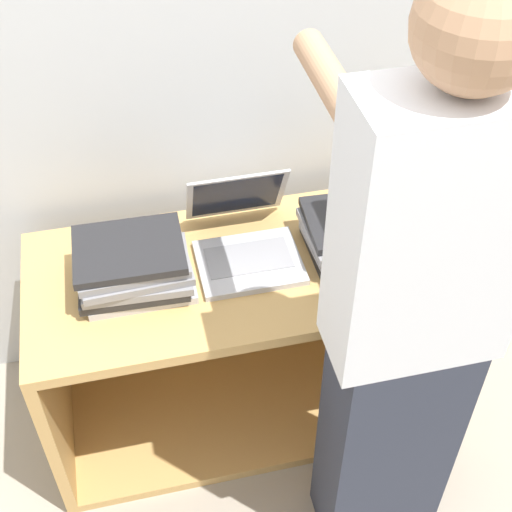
# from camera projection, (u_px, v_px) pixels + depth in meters

# --- Properties ---
(ground_plane) EXTENTS (12.00, 12.00, 0.00)m
(ground_plane) POSITION_uv_depth(u_px,v_px,m) (270.00, 472.00, 2.41)
(ground_plane) COLOR #9E9384
(wall_back) EXTENTS (8.00, 0.05, 2.40)m
(wall_back) POSITION_uv_depth(u_px,v_px,m) (218.00, 47.00, 2.08)
(wall_back) COLOR silver
(wall_back) RESTS_ON ground_plane
(cart) EXTENTS (1.34, 0.60, 0.69)m
(cart) POSITION_uv_depth(u_px,v_px,m) (245.00, 324.00, 2.43)
(cart) COLOR tan
(cart) RESTS_ON ground_plane
(laptop_open) EXTENTS (0.31, 0.36, 0.24)m
(laptop_open) POSITION_uv_depth(u_px,v_px,m) (245.00, 240.00, 2.15)
(laptop_open) COLOR #B7B7BC
(laptop_open) RESTS_ON cart
(laptop_stack_left) EXTENTS (0.33, 0.26, 0.15)m
(laptop_stack_left) POSITION_uv_depth(u_px,v_px,m) (134.00, 266.00, 2.03)
(laptop_stack_left) COLOR #B7B7BC
(laptop_stack_left) RESTS_ON cart
(laptop_stack_right) EXTENTS (0.33, 0.27, 0.12)m
(laptop_stack_right) POSITION_uv_depth(u_px,v_px,m) (358.00, 234.00, 2.15)
(laptop_stack_right) COLOR #232326
(laptop_stack_right) RESTS_ON cart
(person) EXTENTS (0.40, 0.54, 1.77)m
(person) POSITION_uv_depth(u_px,v_px,m) (410.00, 327.00, 1.69)
(person) COLOR #2D3342
(person) RESTS_ON ground_plane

